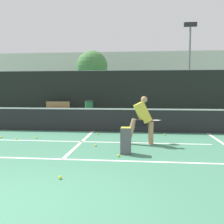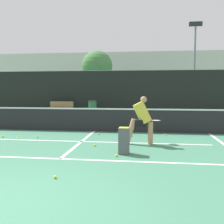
% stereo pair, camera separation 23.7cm
% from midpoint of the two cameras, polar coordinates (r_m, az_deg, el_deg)
% --- Properties ---
extents(ground_plane, '(100.00, 100.00, 0.00)m').
position_cam_midpoint_polar(ground_plane, '(4.34, -23.15, -18.85)').
color(ground_plane, '#427F60').
extents(court_baseline_near, '(11.00, 0.10, 0.01)m').
position_cam_midpoint_polar(court_baseline_near, '(6.67, -11.73, -10.03)').
color(court_baseline_near, white).
rests_on(court_baseline_near, ground).
extents(court_service_line, '(8.25, 0.10, 0.01)m').
position_cam_midpoint_polar(court_service_line, '(8.68, -7.39, -6.41)').
color(court_service_line, white).
rests_on(court_service_line, ground).
extents(court_center_mark, '(0.10, 4.24, 0.01)m').
position_cam_midpoint_polar(court_center_mark, '(8.66, -7.43, -6.45)').
color(court_center_mark, white).
rests_on(court_center_mark, ground).
extents(net, '(11.09, 0.09, 1.07)m').
position_cam_midpoint_polar(net, '(10.63, -4.81, -1.49)').
color(net, slate).
rests_on(net, ground).
extents(fence_back, '(24.00, 0.06, 2.97)m').
position_cam_midpoint_polar(fence_back, '(17.96, -0.35, 4.32)').
color(fence_back, black).
rests_on(fence_back, ground).
extents(player_practicing, '(1.16, 0.66, 1.50)m').
position_cam_midpoint_polar(player_practicing, '(8.19, 5.74, -1.44)').
color(player_practicing, tan).
rests_on(player_practicing, ground).
extents(tennis_ball_scattered_1, '(0.07, 0.07, 0.07)m').
position_cam_midpoint_polar(tennis_ball_scattered_1, '(10.07, -23.63, -5.03)').
color(tennis_ball_scattered_1, '#D1E033').
rests_on(tennis_ball_scattered_1, ground).
extents(tennis_ball_scattered_2, '(0.07, 0.07, 0.07)m').
position_cam_midpoint_polar(tennis_ball_scattered_2, '(9.94, -3.76, -4.73)').
color(tennis_ball_scattered_2, '#D1E033').
rests_on(tennis_ball_scattered_2, ground).
extents(tennis_ball_scattered_4, '(0.07, 0.07, 0.07)m').
position_cam_midpoint_polar(tennis_ball_scattered_4, '(9.60, -16.80, -5.30)').
color(tennis_ball_scattered_4, '#D1E033').
rests_on(tennis_ball_scattered_4, ground).
extents(tennis_ball_scattered_5, '(0.07, 0.07, 0.07)m').
position_cam_midpoint_polar(tennis_ball_scattered_5, '(5.30, -12.54, -13.72)').
color(tennis_ball_scattered_5, '#D1E033').
rests_on(tennis_ball_scattered_5, ground).
extents(tennis_ball_scattered_6, '(0.07, 0.07, 0.07)m').
position_cam_midpoint_polar(tennis_ball_scattered_6, '(9.88, 10.70, -4.88)').
color(tennis_ball_scattered_6, '#D1E033').
rests_on(tennis_ball_scattered_6, ground).
extents(tennis_ball_scattered_7, '(0.07, 0.07, 0.07)m').
position_cam_midpoint_polar(tennis_ball_scattered_7, '(9.61, 3.46, -5.08)').
color(tennis_ball_scattered_7, '#D1E033').
rests_on(tennis_ball_scattered_7, ground).
extents(tennis_ball_scattered_8, '(0.07, 0.07, 0.07)m').
position_cam_midpoint_polar(tennis_ball_scattered_8, '(7.95, -4.45, -7.24)').
color(tennis_ball_scattered_8, '#D1E033').
rests_on(tennis_ball_scattered_8, ground).
extents(tennis_ball_scattered_9, '(0.07, 0.07, 0.07)m').
position_cam_midpoint_polar(tennis_ball_scattered_9, '(9.55, -20.75, -5.47)').
color(tennis_ball_scattered_9, '#D1E033').
rests_on(tennis_ball_scattered_9, ground).
extents(tennis_ball_scattered_10, '(0.07, 0.07, 0.07)m').
position_cam_midpoint_polar(tennis_ball_scattered_10, '(6.75, 0.43, -9.46)').
color(tennis_ball_scattered_10, '#D1E033').
rests_on(tennis_ball_scattered_10, ground).
extents(ball_hopper, '(0.28, 0.28, 0.71)m').
position_cam_midpoint_polar(ball_hopper, '(6.99, 2.06, -6.11)').
color(ball_hopper, '#4C4C51').
rests_on(ball_hopper, ground).
extents(courtside_bench, '(1.62, 0.45, 0.86)m').
position_cam_midpoint_polar(courtside_bench, '(17.97, -12.15, 0.98)').
color(courtside_bench, olive).
rests_on(courtside_bench, ground).
extents(trash_bin, '(0.56, 0.56, 0.96)m').
position_cam_midpoint_polar(trash_bin, '(17.12, -5.40, 0.91)').
color(trash_bin, '#28603D').
rests_on(trash_bin, ground).
extents(parked_car, '(1.87, 4.53, 1.43)m').
position_cam_midpoint_polar(parked_car, '(22.27, -2.00, 2.22)').
color(parked_car, navy).
rests_on(parked_car, ground).
extents(floodlight_mast, '(1.10, 0.24, 7.43)m').
position_cam_midpoint_polar(floodlight_mast, '(24.29, 16.29, 12.22)').
color(floodlight_mast, slate).
rests_on(floodlight_mast, ground).
extents(tree_west, '(3.24, 3.24, 5.70)m').
position_cam_midpoint_polar(tree_west, '(28.00, -4.58, 9.89)').
color(tree_west, brown).
rests_on(tree_west, ground).
extents(building_far, '(36.00, 2.40, 6.17)m').
position_cam_midpoint_polar(building_far, '(33.37, 2.61, 7.45)').
color(building_far, beige).
rests_on(building_far, ground).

